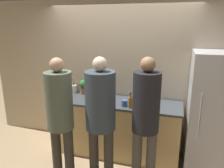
{
  "coord_description": "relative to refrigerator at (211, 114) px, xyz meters",
  "views": [
    {
      "loc": [
        0.9,
        -2.92,
        2.2
      ],
      "look_at": [
        0.0,
        0.15,
        1.3
      ],
      "focal_mm": 35.0,
      "sensor_mm": 36.0,
      "label": 1
    }
  ],
  "objects": [
    {
      "name": "utensil_crock",
      "position": [
        -2.35,
        0.25,
        0.12
      ],
      "size": [
        0.12,
        0.12,
        0.28
      ],
      "color": "silver",
      "rests_on": "counter"
    },
    {
      "name": "refrigerator",
      "position": [
        0.0,
        0.0,
        0.0
      ],
      "size": [
        0.67,
        0.71,
        1.82
      ],
      "color": "#B7B7BC",
      "rests_on": "ground_plane"
    },
    {
      "name": "fruit_bowl",
      "position": [
        -1.9,
        0.15,
        0.09
      ],
      "size": [
        0.26,
        0.26,
        0.14
      ],
      "color": "brown",
      "rests_on": "counter"
    },
    {
      "name": "bottle_red",
      "position": [
        -1.94,
        -0.03,
        0.11
      ],
      "size": [
        0.06,
        0.06,
        0.17
      ],
      "color": "red",
      "rests_on": "counter"
    },
    {
      "name": "potted_plant",
      "position": [
        -2.14,
        0.23,
        0.18
      ],
      "size": [
        0.16,
        0.16,
        0.26
      ],
      "color": "#9E6042",
      "rests_on": "counter"
    },
    {
      "name": "ground_plane",
      "position": [
        -1.47,
        -0.36,
        -0.91
      ],
      "size": [
        14.0,
        14.0,
        0.0
      ],
      "primitive_type": "plane",
      "color": "#9E8460"
    },
    {
      "name": "person_center",
      "position": [
        -1.45,
        -0.82,
        0.2
      ],
      "size": [
        0.39,
        0.39,
        1.81
      ],
      "color": "#38332D",
      "rests_on": "ground_plane"
    },
    {
      "name": "person_left",
      "position": [
        -1.96,
        -0.95,
        0.16
      ],
      "size": [
        0.35,
        0.35,
        1.8
      ],
      "color": "#38332D",
      "rests_on": "ground_plane"
    },
    {
      "name": "cup_blue",
      "position": [
        -1.28,
        -0.17,
        0.09
      ],
      "size": [
        0.09,
        0.09,
        0.1
      ],
      "color": "#335184",
      "rests_on": "counter"
    },
    {
      "name": "person_right",
      "position": [
        -0.88,
        -0.73,
        0.18
      ],
      "size": [
        0.34,
        0.34,
        1.83
      ],
      "color": "#4C4742",
      "rests_on": "ground_plane"
    },
    {
      "name": "bottle_amber",
      "position": [
        -1.18,
        -0.22,
        0.14
      ],
      "size": [
        0.06,
        0.06,
        0.24
      ],
      "color": "brown",
      "rests_on": "counter"
    },
    {
      "name": "counter",
      "position": [
        -1.47,
        0.03,
        -0.43
      ],
      "size": [
        2.15,
        0.7,
        0.95
      ],
      "color": "tan",
      "rests_on": "ground_plane"
    },
    {
      "name": "wall_back",
      "position": [
        -1.47,
        0.36,
        0.39
      ],
      "size": [
        5.2,
        0.06,
        2.6
      ],
      "color": "#C6B293",
      "rests_on": "ground_plane"
    }
  ]
}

